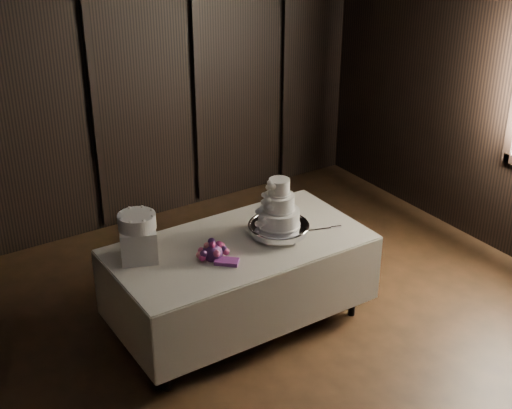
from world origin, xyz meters
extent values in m
cube|color=black|center=(0.00, 3.52, 1.50)|extent=(6.04, 0.04, 3.04)
cube|color=silver|center=(0.26, 1.31, 0.76)|extent=(1.98, 1.03, 0.01)
cube|color=white|center=(0.26, 1.31, 0.35)|extent=(1.83, 0.92, 0.71)
cylinder|color=silver|center=(0.59, 1.26, 0.81)|extent=(0.50, 0.50, 0.09)
cylinder|color=white|center=(0.59, 1.26, 0.91)|extent=(0.32, 0.32, 0.13)
cylinder|color=white|center=(0.59, 1.26, 1.04)|extent=(0.24, 0.24, 0.13)
cylinder|color=white|center=(0.59, 1.26, 1.17)|extent=(0.16, 0.16, 0.13)
cube|color=white|center=(-0.47, 1.52, 0.89)|extent=(0.34, 0.34, 0.25)
cylinder|color=white|center=(-0.47, 1.52, 1.07)|extent=(0.36, 0.36, 0.11)
cube|color=silver|center=(0.86, 1.16, 0.77)|extent=(0.36, 0.14, 0.01)
camera|label=1|loc=(-2.22, -2.75, 3.43)|focal=50.00mm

